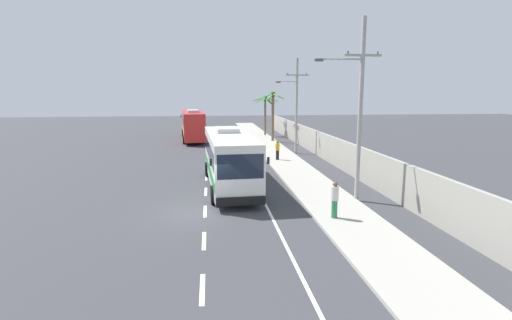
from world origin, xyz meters
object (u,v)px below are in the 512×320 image
at_px(coach_bus_far_lane, 193,124).
at_px(utility_pole_nearest, 359,107).
at_px(coach_bus_foreground, 229,157).
at_px(utility_pole_mid, 296,104).
at_px(motorcycle_beside_bus, 252,154).
at_px(pedestrian_near_kerb, 278,150).
at_px(palm_second, 273,108).
at_px(pedestrian_midwalk, 335,199).
at_px(palm_nearest, 265,105).

bearing_deg(coach_bus_far_lane, utility_pole_nearest, -70.87).
xyz_separation_m(coach_bus_foreground, utility_pole_mid, (7.14, 12.91, 2.96)).
bearing_deg(utility_pole_nearest, utility_pole_mid, 88.92).
relative_size(motorcycle_beside_bus, utility_pole_nearest, 0.20).
bearing_deg(pedestrian_near_kerb, palm_second, -155.92).
bearing_deg(pedestrian_midwalk, utility_pole_mid, -2.04).
distance_m(coach_bus_foreground, coach_bus_far_lane, 25.23).
relative_size(coach_bus_foreground, pedestrian_midwalk, 6.47).
bearing_deg(coach_bus_far_lane, palm_nearest, 20.72).
distance_m(pedestrian_midwalk, palm_nearest, 36.23).
xyz_separation_m(pedestrian_near_kerb, utility_pole_nearest, (2.16, -13.00, 4.25)).
distance_m(motorcycle_beside_bus, pedestrian_midwalk, 16.61).
bearing_deg(palm_second, coach_bus_far_lane, 163.21).
height_order(coach_bus_far_lane, palm_second, palm_second).
bearing_deg(utility_pole_mid, utility_pole_nearest, -91.08).
bearing_deg(pedestrian_midwalk, coach_bus_foreground, 36.99).
xyz_separation_m(utility_pole_mid, palm_second, (-0.77, 9.18, -0.75)).
bearing_deg(pedestrian_midwalk, palm_nearest, 2.32).
height_order(coach_bus_foreground, palm_second, palm_second).
bearing_deg(palm_nearest, motorcycle_beside_bus, -101.35).
bearing_deg(coach_bus_far_lane, pedestrian_midwalk, -76.26).
distance_m(motorcycle_beside_bus, utility_pole_nearest, 14.73).
relative_size(pedestrian_near_kerb, palm_second, 0.27).
xyz_separation_m(coach_bus_foreground, utility_pole_nearest, (6.81, -4.22, 3.34)).
distance_m(coach_bus_foreground, palm_nearest, 29.45).
bearing_deg(motorcycle_beside_bus, utility_pole_nearest, -71.67).
bearing_deg(motorcycle_beside_bus, coach_bus_foreground, -104.88).
height_order(motorcycle_beside_bus, pedestrian_midwalk, pedestrian_midwalk).
relative_size(coach_bus_far_lane, utility_pole_mid, 1.34).
bearing_deg(coach_bus_far_lane, motorcycle_beside_bus, -70.22).
bearing_deg(utility_pole_mid, coach_bus_far_lane, 130.83).
bearing_deg(palm_nearest, utility_pole_nearest, -89.18).
distance_m(coach_bus_foreground, pedestrian_midwalk, 8.74).
distance_m(utility_pole_nearest, utility_pole_mid, 17.13).
xyz_separation_m(coach_bus_far_lane, pedestrian_near_kerb, (7.98, -16.23, -1.00)).
relative_size(motorcycle_beside_bus, pedestrian_midwalk, 1.12).
xyz_separation_m(motorcycle_beside_bus, pedestrian_midwalk, (2.19, -16.46, 0.39)).
height_order(utility_pole_mid, palm_second, utility_pole_mid).
xyz_separation_m(coach_bus_far_lane, utility_pole_mid, (10.46, -12.10, 2.88)).
distance_m(motorcycle_beside_bus, pedestrian_near_kerb, 2.29).
bearing_deg(palm_nearest, palm_second, -89.80).
relative_size(coach_bus_far_lane, pedestrian_midwalk, 7.06).
bearing_deg(pedestrian_near_kerb, coach_bus_foreground, 3.46).
xyz_separation_m(coach_bus_foreground, pedestrian_near_kerb, (4.66, 8.78, -0.92)).
distance_m(coach_bus_far_lane, motorcycle_beside_bus, 16.99).
bearing_deg(motorcycle_beside_bus, palm_second, 73.10).
height_order(coach_bus_far_lane, utility_pole_nearest, utility_pole_nearest).
relative_size(pedestrian_near_kerb, palm_nearest, 0.30).
relative_size(pedestrian_near_kerb, pedestrian_midwalk, 0.95).
height_order(coach_bus_far_lane, palm_nearest, palm_nearest).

